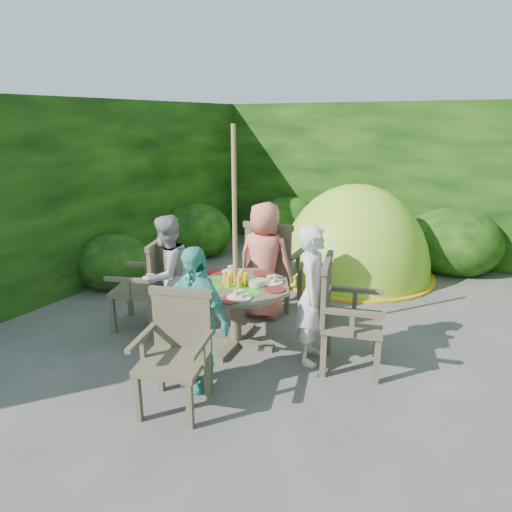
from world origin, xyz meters
The scene contains 13 objects.
ground centered at (0.00, 0.00, 0.00)m, with size 60.00×60.00×0.00m, color #484640.
hedge_enclosure centered at (0.00, 1.33, 1.25)m, with size 9.00×9.00×2.50m.
patio_table centered at (-0.91, -0.42, 0.55)m, with size 1.28×1.28×0.79m.
parasol_pole centered at (-0.91, -0.42, 1.10)m, with size 0.04×0.04×2.20m, color olive.
garden_chair_right centered at (0.17, -0.28, 0.54)m, with size 0.68×0.73×1.00m.
garden_chair_left centered at (-2.00, -0.56, 0.51)m, with size 0.68×0.72×0.96m.
garden_chair_back centered at (-1.07, 0.65, 0.56)m, with size 0.69×0.63×1.04m.
garden_chair_front centered at (-0.77, -1.51, 0.48)m, with size 0.67×0.62×0.91m.
child_right centered at (-0.12, -0.31, 0.67)m, with size 0.49×0.32×1.34m, color silver.
child_left centered at (-1.70, -0.54, 0.65)m, with size 0.63×0.49×1.29m, color #989793.
child_back centered at (-1.03, 0.37, 0.68)m, with size 0.66×0.43×1.36m, color #F07563.
child_front centered at (-0.80, -1.21, 0.63)m, with size 0.74×0.31×1.26m, color #4BAF9F.
dome_tent centered at (-0.62, 2.33, 0.00)m, with size 2.36×2.36×2.69m.
Camera 1 is at (1.44, -3.99, 2.25)m, focal length 32.00 mm.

